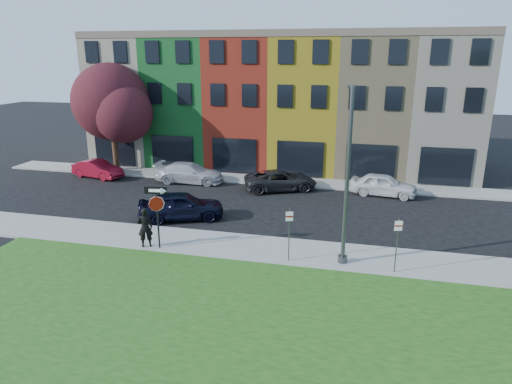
% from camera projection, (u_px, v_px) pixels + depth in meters
% --- Properties ---
extents(ground, '(120.00, 120.00, 0.00)m').
position_uv_depth(ground, '(243.00, 279.00, 18.76)').
color(ground, black).
rests_on(ground, ground).
extents(sidewalk_near, '(40.00, 3.00, 0.12)m').
position_uv_depth(sidewalk_near, '(301.00, 253.00, 21.08)').
color(sidewalk_near, gray).
rests_on(sidewalk_near, ground).
extents(sidewalk_far, '(40.00, 2.40, 0.12)m').
position_uv_depth(sidewalk_far, '(256.00, 179.00, 33.36)').
color(sidewalk_far, gray).
rests_on(sidewalk_far, ground).
extents(rowhouse_block, '(30.00, 10.12, 10.00)m').
position_uv_depth(rowhouse_block, '(280.00, 103.00, 37.56)').
color(rowhouse_block, beige).
rests_on(rowhouse_block, ground).
extents(stop_sign, '(1.04, 0.21, 3.00)m').
position_uv_depth(stop_sign, '(157.00, 205.00, 20.87)').
color(stop_sign, black).
rests_on(stop_sign, sidewalk_near).
extents(man, '(1.04, 0.98, 1.92)m').
position_uv_depth(man, '(145.00, 227.00, 21.38)').
color(man, black).
rests_on(man, sidewalk_near).
extents(sedan_near, '(5.20, 6.01, 1.59)m').
position_uv_depth(sedan_near, '(181.00, 206.00, 25.32)').
color(sedan_near, black).
rests_on(sedan_near, ground).
extents(parked_car_red, '(3.14, 4.60, 1.31)m').
position_uv_depth(parked_car_red, '(98.00, 169.00, 33.92)').
color(parked_car_red, maroon).
rests_on(parked_car_red, ground).
extents(parked_car_silver, '(2.58, 5.12, 1.42)m').
position_uv_depth(parked_car_silver, '(190.00, 173.00, 32.61)').
color(parked_car_silver, silver).
rests_on(parked_car_silver, ground).
extents(parked_car_dark, '(5.76, 6.49, 1.35)m').
position_uv_depth(parked_car_dark, '(281.00, 180.00, 30.82)').
color(parked_car_dark, black).
rests_on(parked_car_dark, ground).
extents(parked_car_white, '(2.85, 4.67, 1.43)m').
position_uv_depth(parked_car_white, '(384.00, 185.00, 29.63)').
color(parked_car_white, silver).
rests_on(parked_car_white, ground).
extents(street_lamp, '(0.50, 2.58, 7.56)m').
position_uv_depth(street_lamp, '(347.00, 177.00, 19.12)').
color(street_lamp, '#434548').
rests_on(street_lamp, sidewalk_near).
extents(parking_sign_a, '(0.31, 0.14, 2.41)m').
position_uv_depth(parking_sign_a, '(289.00, 229.00, 19.78)').
color(parking_sign_a, '#434548').
rests_on(parking_sign_a, sidewalk_near).
extents(parking_sign_b, '(0.32, 0.12, 2.42)m').
position_uv_depth(parking_sign_b, '(397.00, 239.00, 18.69)').
color(parking_sign_b, '#434548').
rests_on(parking_sign_b, sidewalk_near).
extents(tree_purple, '(6.93, 6.06, 8.16)m').
position_uv_depth(tree_purple, '(113.00, 104.00, 34.47)').
color(tree_purple, black).
rests_on(tree_purple, sidewalk_far).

